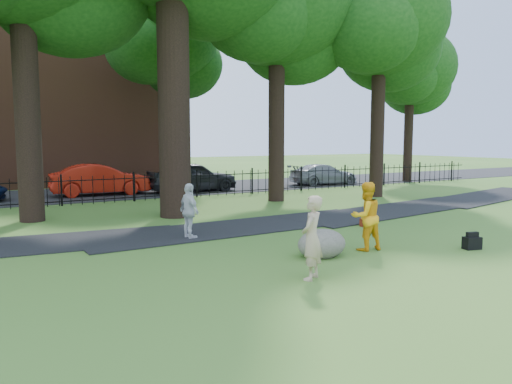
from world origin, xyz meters
TOP-DOWN VIEW (x-y plane):
  - ground at (0.00, 0.00)m, footprint 120.00×120.00m
  - footpath at (1.00, 3.90)m, footprint 36.07×3.85m
  - street at (0.00, 16.00)m, footprint 80.00×7.00m
  - iron_fence at (0.00, 12.00)m, footprint 44.00×0.04m
  - brick_building at (-4.00, 24.00)m, footprint 18.00×8.00m
  - woman at (-0.62, -1.81)m, footprint 0.72×0.67m
  - man at (2.07, -0.41)m, footprint 0.88×0.72m
  - pedestrian at (-1.13, 3.07)m, footprint 0.47×0.94m
  - boulder at (0.72, -0.41)m, footprint 1.37×1.13m
  - backpack at (4.43, -1.69)m, footprint 0.47×0.36m
  - red_bag at (4.42, 2.08)m, footprint 0.38×0.26m
  - red_sedan at (-0.71, 15.15)m, footprint 4.73×1.90m
  - grey_car at (3.79, 14.41)m, footprint 4.65×1.89m
  - silver_car at (12.17, 14.13)m, footprint 4.37×2.11m

SIDE VIEW (x-z plane):
  - ground at x=0.00m, z-range 0.00..0.00m
  - footpath at x=1.00m, z-range -0.01..0.01m
  - street at x=0.00m, z-range -0.01..0.01m
  - red_bag at x=4.42m, z-range 0.00..0.25m
  - backpack at x=4.43m, z-range 0.00..0.31m
  - boulder at x=0.72m, z-range 0.00..0.71m
  - iron_fence at x=0.00m, z-range 0.00..1.20m
  - silver_car at x=12.17m, z-range 0.00..1.23m
  - red_sedan at x=-0.71m, z-range 0.00..1.53m
  - pedestrian at x=-1.13m, z-range 0.00..1.54m
  - grey_car at x=3.79m, z-range 0.00..1.58m
  - woman at x=-0.62m, z-range 0.00..1.65m
  - man at x=2.07m, z-range 0.00..1.69m
  - brick_building at x=-4.00m, z-range 0.00..12.00m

